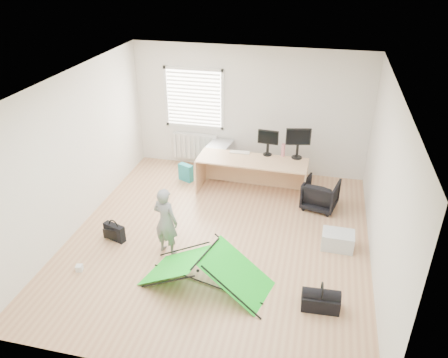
% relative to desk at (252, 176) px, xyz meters
% --- Properties ---
extents(ground, '(5.50, 5.50, 0.00)m').
position_rel_desk_xyz_m(ground, '(-0.27, -1.68, -0.37)').
color(ground, tan).
rests_on(ground, ground).
extents(back_wall, '(5.00, 0.02, 2.70)m').
position_rel_desk_xyz_m(back_wall, '(-0.27, 1.07, 0.98)').
color(back_wall, silver).
rests_on(back_wall, ground).
extents(window, '(1.20, 0.06, 1.20)m').
position_rel_desk_xyz_m(window, '(-1.47, 1.03, 1.18)').
color(window, silver).
rests_on(window, back_wall).
extents(radiator, '(1.00, 0.12, 0.60)m').
position_rel_desk_xyz_m(radiator, '(-1.47, 0.99, 0.08)').
color(radiator, silver).
rests_on(radiator, back_wall).
extents(desk, '(2.17, 0.72, 0.74)m').
position_rel_desk_xyz_m(desk, '(0.00, 0.00, 0.00)').
color(desk, tan).
rests_on(desk, ground).
extents(filing_cabinet, '(0.52, 0.65, 0.70)m').
position_rel_desk_xyz_m(filing_cabinet, '(-0.82, 0.72, -0.02)').
color(filing_cabinet, '#A8AAAD').
rests_on(filing_cabinet, ground).
extents(monitor_left, '(0.41, 0.12, 0.39)m').
position_rel_desk_xyz_m(monitor_left, '(0.26, 0.30, 0.56)').
color(monitor_left, black).
rests_on(monitor_left, desk).
extents(monitor_right, '(0.49, 0.20, 0.46)m').
position_rel_desk_xyz_m(monitor_right, '(0.84, 0.29, 0.60)').
color(monitor_right, black).
rests_on(monitor_right, desk).
extents(keyboard, '(0.41, 0.15, 0.02)m').
position_rel_desk_xyz_m(keyboard, '(-0.30, 0.27, 0.38)').
color(keyboard, beige).
rests_on(keyboard, desk).
extents(thermos, '(0.07, 0.07, 0.26)m').
position_rel_desk_xyz_m(thermos, '(0.56, 0.31, 0.50)').
color(thermos, '#C06B71').
rests_on(thermos, desk).
extents(office_chair, '(0.74, 0.75, 0.57)m').
position_rel_desk_xyz_m(office_chair, '(1.36, -0.26, -0.08)').
color(office_chair, black).
rests_on(office_chair, ground).
extents(person, '(0.49, 0.39, 1.17)m').
position_rel_desk_xyz_m(person, '(-0.99, -2.21, 0.22)').
color(person, slate).
rests_on(person, ground).
extents(kite, '(1.98, 1.23, 0.57)m').
position_rel_desk_xyz_m(kite, '(-0.18, -2.83, -0.08)').
color(kite, '#15DF24').
rests_on(kite, ground).
extents(storage_crate, '(0.52, 0.37, 0.29)m').
position_rel_desk_xyz_m(storage_crate, '(1.71, -1.47, -0.22)').
color(storage_crate, '#B7BDC0').
rests_on(storage_crate, ground).
extents(tote_bag, '(0.34, 0.25, 0.37)m').
position_rel_desk_xyz_m(tote_bag, '(-1.44, 0.20, -0.18)').
color(tote_bag, teal).
rests_on(tote_bag, ground).
extents(laptop_bag, '(0.41, 0.24, 0.29)m').
position_rel_desk_xyz_m(laptop_bag, '(-1.98, -2.11, -0.22)').
color(laptop_bag, black).
rests_on(laptop_bag, ground).
extents(white_box, '(0.12, 0.12, 0.10)m').
position_rel_desk_xyz_m(white_box, '(-2.16, -2.99, -0.32)').
color(white_box, silver).
rests_on(white_box, ground).
extents(duffel_bag, '(0.53, 0.29, 0.23)m').
position_rel_desk_xyz_m(duffel_bag, '(1.49, -2.94, -0.25)').
color(duffel_bag, black).
rests_on(duffel_bag, ground).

